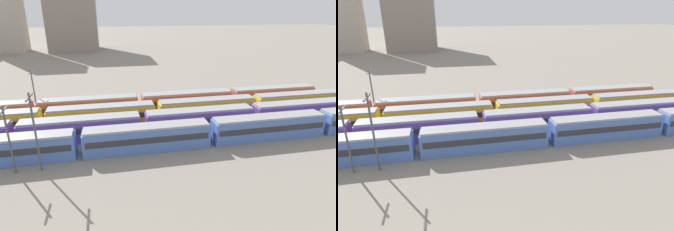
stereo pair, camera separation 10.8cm
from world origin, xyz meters
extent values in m
cube|color=#4C70BC|center=(8.34, 0.00, 1.70)|extent=(18.00, 3.00, 3.40)
cube|color=#2D2D33|center=(8.34, 0.00, 2.11)|extent=(17.20, 3.06, 0.90)
cube|color=#939399|center=(8.34, 0.00, 3.57)|extent=(17.60, 2.70, 0.35)
cube|color=#4C70BC|center=(27.24, 0.00, 1.70)|extent=(18.00, 3.00, 3.40)
cube|color=#2D2D33|center=(27.24, 0.00, 2.11)|extent=(17.20, 3.06, 0.90)
cube|color=#939399|center=(27.24, 0.00, 3.57)|extent=(17.60, 2.70, 0.35)
cube|color=#4C70BC|center=(46.14, 0.00, 1.70)|extent=(18.00, 3.00, 3.40)
cube|color=#2D2D33|center=(46.14, 0.00, 2.11)|extent=(17.20, 3.06, 0.90)
cube|color=#939399|center=(46.14, 0.00, 3.57)|extent=(17.60, 2.70, 0.35)
cube|color=#6B429E|center=(17.80, 5.20, 1.70)|extent=(18.00, 3.00, 3.40)
cube|color=#2D2D33|center=(17.80, 5.20, 2.11)|extent=(17.20, 3.06, 0.90)
cube|color=#939399|center=(17.80, 5.20, 3.57)|extent=(17.60, 2.70, 0.35)
cube|color=#6B429E|center=(36.70, 5.20, 1.70)|extent=(18.00, 3.00, 3.40)
cube|color=#2D2D33|center=(36.70, 5.20, 2.11)|extent=(17.20, 3.06, 0.90)
cube|color=#939399|center=(36.70, 5.20, 3.57)|extent=(17.60, 2.70, 0.35)
cube|color=#6B429E|center=(55.60, 5.20, 1.70)|extent=(18.00, 3.00, 3.40)
cube|color=#2D2D33|center=(55.60, 5.20, 2.11)|extent=(17.20, 3.06, 0.90)
cube|color=#939399|center=(55.60, 5.20, 3.57)|extent=(17.60, 2.70, 0.35)
cube|color=yellow|center=(20.88, 10.40, 1.70)|extent=(18.00, 3.00, 3.40)
cube|color=#2D2D33|center=(20.88, 10.40, 2.11)|extent=(17.20, 3.06, 0.90)
cube|color=#939399|center=(20.88, 10.40, 3.57)|extent=(17.60, 2.70, 0.35)
cube|color=yellow|center=(39.78, 10.40, 1.70)|extent=(18.00, 3.00, 3.40)
cube|color=#2D2D33|center=(39.78, 10.40, 2.11)|extent=(17.20, 3.06, 0.90)
cube|color=#939399|center=(39.78, 10.40, 3.57)|extent=(17.60, 2.70, 0.35)
cube|color=yellow|center=(58.68, 10.40, 1.70)|extent=(18.00, 3.00, 3.40)
cube|color=#2D2D33|center=(58.68, 10.40, 2.11)|extent=(17.20, 3.06, 0.90)
cube|color=#939399|center=(58.68, 10.40, 3.57)|extent=(17.60, 2.70, 0.35)
cube|color=#BC4C38|center=(18.47, 15.60, 1.70)|extent=(18.00, 3.00, 3.40)
cube|color=#2D2D33|center=(18.47, 15.60, 2.11)|extent=(17.20, 3.06, 0.90)
cube|color=#939399|center=(18.47, 15.60, 3.57)|extent=(17.60, 2.70, 0.35)
cube|color=#BC4C38|center=(37.37, 15.60, 1.70)|extent=(18.00, 3.00, 3.40)
cube|color=#2D2D33|center=(37.37, 15.60, 2.11)|extent=(17.20, 3.06, 0.90)
cube|color=#939399|center=(37.37, 15.60, 3.57)|extent=(17.60, 2.70, 0.35)
cube|color=#BC4C38|center=(56.27, 15.60, 1.70)|extent=(18.00, 3.00, 3.40)
cube|color=#2D2D33|center=(56.27, 15.60, 2.11)|extent=(17.20, 3.06, 0.90)
cube|color=#939399|center=(56.27, 15.60, 3.57)|extent=(17.60, 2.70, 0.35)
cylinder|color=#4C4C51|center=(13.29, -2.87, 5.12)|extent=(0.24, 0.24, 10.23)
cube|color=#47474C|center=(13.29, -2.87, 9.63)|extent=(0.16, 3.20, 0.16)
cylinder|color=#4C4C51|center=(8.59, 18.68, 4.45)|extent=(0.24, 0.24, 8.91)
cube|color=#47474C|center=(8.59, 18.68, 8.31)|extent=(0.16, 3.20, 0.16)
cylinder|color=#4C4C51|center=(10.23, -2.77, 4.39)|extent=(0.24, 0.24, 8.78)
cube|color=#47474C|center=(10.23, -2.77, 8.18)|extent=(0.16, 3.20, 0.16)
cube|color=gray|center=(7.77, 112.09, 16.93)|extent=(22.12, 21.53, 33.86)
camera|label=1|loc=(22.37, -36.85, 19.17)|focal=30.52mm
camera|label=2|loc=(22.48, -36.87, 19.17)|focal=30.52mm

